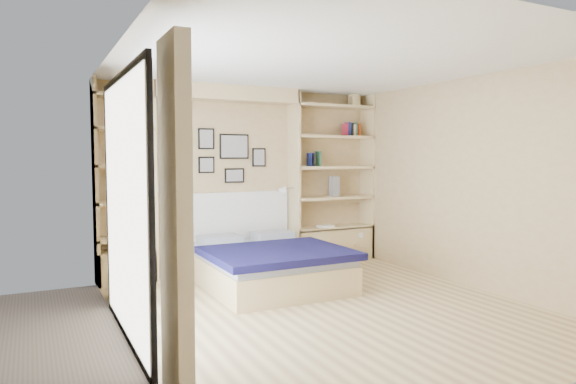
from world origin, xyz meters
name	(u,v)px	position (x,y,z in m)	size (l,w,h in m)	color
ground	(326,309)	(0.00, 0.00, 0.00)	(4.50, 4.50, 0.00)	beige
room_shell	(237,196)	(-0.39, 1.52, 1.08)	(4.50, 4.50, 4.50)	tan
bed	(266,263)	(-0.14, 1.19, 0.26)	(1.60, 2.04, 1.07)	#D6B780
photo_gallery	(213,153)	(-0.45, 2.22, 1.60)	(1.48, 0.02, 0.82)	black
reading_lamps	(230,191)	(-0.30, 2.00, 1.10)	(1.92, 0.12, 0.15)	silver
shelf_decor	(327,146)	(1.24, 2.07, 1.72)	(3.52, 0.23, 2.03)	#A84D27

